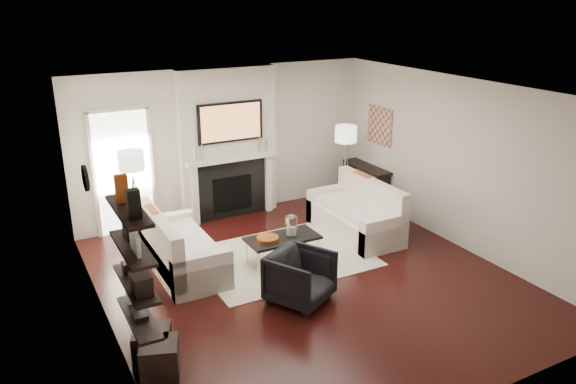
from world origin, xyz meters
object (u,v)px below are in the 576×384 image
armchair (300,275)px  lamp_right_shade (346,134)px  coffee_table (283,238)px  loveseat_left_base (184,257)px  lamp_left_shade (131,161)px  ottoman_near (153,345)px  loveseat_right_base (354,223)px

armchair → lamp_right_shade: lamp_right_shade is taller
armchair → lamp_right_shade: bearing=18.5°
coffee_table → armchair: (-0.33, -1.12, -0.02)m
loveseat_left_base → lamp_right_shade: lamp_right_shade is taller
armchair → lamp_left_shade: lamp_left_shade is taller
coffee_table → ottoman_near: (-2.41, -1.47, -0.20)m
loveseat_left_base → lamp_left_shade: size_ratio=4.50×
loveseat_right_base → coffee_table: same height
armchair → lamp_left_shade: size_ratio=1.91×
lamp_right_shade → loveseat_right_base: bearing=-115.4°
lamp_left_shade → coffee_table: bearing=-42.2°
loveseat_left_base → coffee_table: same height
lamp_left_shade → lamp_right_shade: (3.90, -0.12, 0.00)m
coffee_table → lamp_left_shade: bearing=137.8°
armchair → ottoman_near: size_ratio=1.91×
armchair → lamp_left_shade: 3.29m
loveseat_right_base → armchair: size_ratio=2.36×
loveseat_left_base → loveseat_right_base: bearing=-1.8°
lamp_left_shade → lamp_right_shade: same height
loveseat_right_base → armchair: bearing=-142.0°
ottoman_near → loveseat_left_base: bearing=62.6°
armchair → lamp_left_shade: bearing=89.5°
loveseat_left_base → ottoman_near: 2.18m
loveseat_right_base → coffee_table: (-1.57, -0.36, 0.19)m
loveseat_right_base → armchair: 2.41m
ottoman_near → lamp_right_shade: bearing=33.3°
loveseat_left_base → loveseat_right_base: same height
armchair → loveseat_left_base: bearing=95.8°
loveseat_left_base → lamp_right_shade: 3.87m
loveseat_left_base → ottoman_near: size_ratio=4.50×
armchair → lamp_right_shade: 3.73m
armchair → ottoman_near: (-2.08, -0.35, -0.18)m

